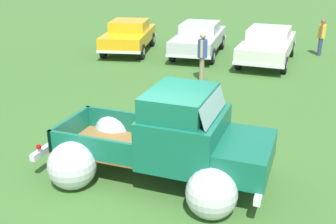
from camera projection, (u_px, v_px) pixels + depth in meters
The scene contains 7 objects.
ground_plane at pixel (154, 175), 8.46m from camera, with size 80.00×80.00×0.00m, color #3D6B2D.
vintage_pickup_truck at pixel (172, 145), 8.06m from camera, with size 4.84×3.27×1.96m.
show_car_0 at pixel (129, 35), 18.91m from camera, with size 2.24×4.40×1.43m.
show_car_1 at pixel (199, 38), 18.30m from camera, with size 2.08×4.75×1.43m.
show_car_2 at pixel (268, 44), 17.01m from camera, with size 2.62×4.95×1.43m.
spectator_0 at pixel (202, 53), 14.40m from camera, with size 0.35×0.53×1.77m.
spectator_1 at pixel (321, 35), 18.15m from camera, with size 0.43×0.53×1.62m.
Camera 1 is at (1.84, -7.18, 4.29)m, focal length 43.54 mm.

